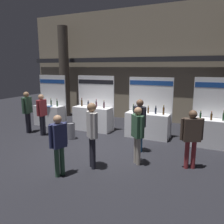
# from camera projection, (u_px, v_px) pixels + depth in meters

# --- Properties ---
(ground_plane) EXTENTS (26.55, 26.55, 0.00)m
(ground_plane) POSITION_uv_depth(u_px,v_px,m) (97.00, 147.00, 7.85)
(ground_plane) COLOR black
(hall_colonnade) EXTENTS (13.28, 1.33, 5.72)m
(hall_colonnade) POSITION_uv_depth(u_px,v_px,m) (140.00, 66.00, 11.47)
(hall_colonnade) COLOR gray
(hall_colonnade) RESTS_ON ground_plane
(exhibitor_booth_0) EXTENTS (1.51, 0.74, 2.40)m
(exhibitor_booth_0) POSITION_uv_depth(u_px,v_px,m) (50.00, 113.00, 10.79)
(exhibitor_booth_0) COLOR white
(exhibitor_booth_0) RESTS_ON ground_plane
(exhibitor_booth_1) EXTENTS (1.79, 0.66, 2.41)m
(exhibitor_booth_1) POSITION_uv_depth(u_px,v_px,m) (93.00, 116.00, 9.90)
(exhibitor_booth_1) COLOR white
(exhibitor_booth_1) RESTS_ON ground_plane
(exhibitor_booth_2) EXTENTS (1.79, 0.66, 2.38)m
(exhibitor_booth_2) POSITION_uv_depth(u_px,v_px,m) (148.00, 123.00, 8.89)
(exhibitor_booth_2) COLOR white
(exhibitor_booth_2) RESTS_ON ground_plane
(exhibitor_booth_3) EXTENTS (1.69, 0.66, 2.42)m
(exhibitor_booth_3) POSITION_uv_depth(u_px,v_px,m) (216.00, 130.00, 7.79)
(exhibitor_booth_3) COLOR white
(exhibitor_booth_3) RESTS_ON ground_plane
(trash_bin) EXTENTS (0.33, 0.33, 0.64)m
(trash_bin) POSITION_uv_depth(u_px,v_px,m) (71.00, 131.00, 8.73)
(trash_bin) COLOR slate
(trash_bin) RESTS_ON ground_plane
(visitor_1) EXTENTS (0.44, 0.41, 1.85)m
(visitor_1) POSITION_uv_depth(u_px,v_px,m) (92.00, 130.00, 6.07)
(visitor_1) COLOR #23232D
(visitor_1) RESTS_ON ground_plane
(visitor_2) EXTENTS (0.30, 0.56, 1.76)m
(visitor_2) POSITION_uv_depth(u_px,v_px,m) (27.00, 108.00, 9.46)
(visitor_2) COLOR #23232D
(visitor_2) RESTS_ON ground_plane
(visitor_4) EXTENTS (0.30, 0.50, 1.70)m
(visitor_4) POSITION_uv_depth(u_px,v_px,m) (42.00, 111.00, 9.10)
(visitor_4) COLOR #23232D
(visitor_4) RESTS_ON ground_plane
(visitor_5) EXTENTS (0.35, 0.50, 1.62)m
(visitor_5) POSITION_uv_depth(u_px,v_px,m) (59.00, 140.00, 5.64)
(visitor_5) COLOR #33563D
(visitor_5) RESTS_ON ground_plane
(visitor_6) EXTENTS (0.46, 0.39, 1.76)m
(visitor_6) POSITION_uv_depth(u_px,v_px,m) (139.00, 121.00, 7.30)
(visitor_6) COLOR navy
(visitor_6) RESTS_ON ground_plane
(visitor_7) EXTENTS (0.42, 0.41, 1.69)m
(visitor_7) POSITION_uv_depth(u_px,v_px,m) (138.00, 131.00, 6.34)
(visitor_7) COLOR #ADA393
(visitor_7) RESTS_ON ground_plane
(visitor_8) EXTENTS (0.58, 0.39, 1.66)m
(visitor_8) POSITION_uv_depth(u_px,v_px,m) (192.00, 134.00, 6.05)
(visitor_8) COLOR maroon
(visitor_8) RESTS_ON ground_plane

